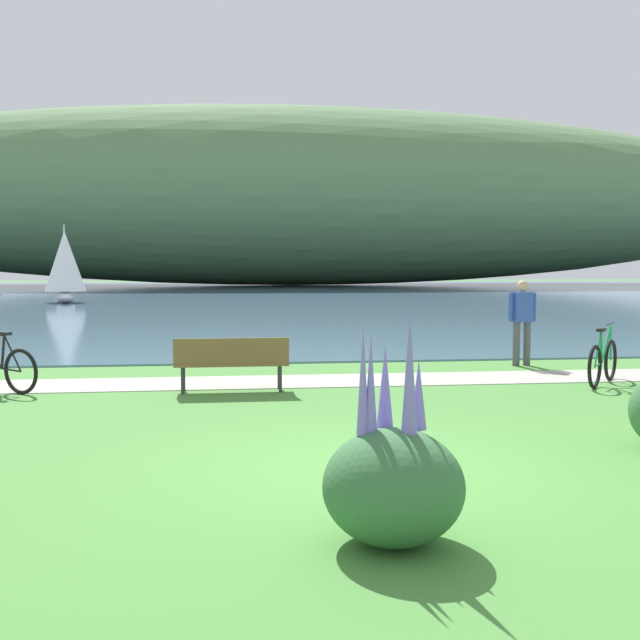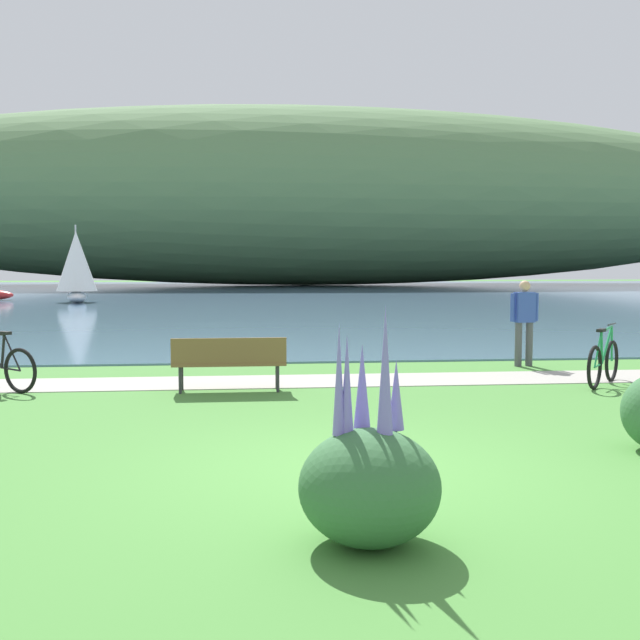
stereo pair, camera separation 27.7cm
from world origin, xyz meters
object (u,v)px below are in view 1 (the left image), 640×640
at_px(bicycle_beside_path, 603,361).
at_px(sailboat_nearest_to_shore, 65,266).
at_px(person_at_shoreline, 522,317).
at_px(park_bench_near_camera, 232,360).

bearing_deg(bicycle_beside_path, sailboat_nearest_to_shore, 116.20).
bearing_deg(person_at_shoreline, park_bench_near_camera, -156.17).
bearing_deg(person_at_shoreline, bicycle_beside_path, -80.54).
xyz_separation_m(bicycle_beside_path, person_at_shoreline, (-0.42, 2.53, 0.58)).
bearing_deg(bicycle_beside_path, park_bench_near_camera, -179.65).
relative_size(bicycle_beside_path, person_at_shoreline, 0.80).
relative_size(park_bench_near_camera, person_at_shoreline, 1.05).
xyz_separation_m(bicycle_beside_path, sailboat_nearest_to_shore, (-14.75, 29.97, 1.61)).
relative_size(park_bench_near_camera, sailboat_nearest_to_shore, 0.43).
distance_m(bicycle_beside_path, person_at_shoreline, 2.63).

